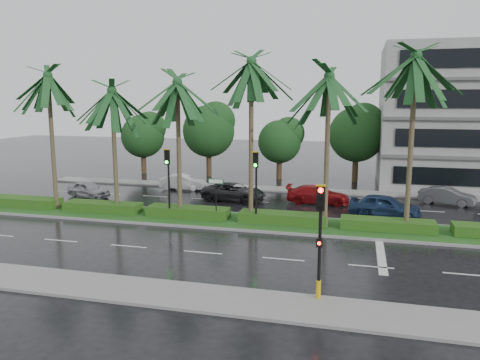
% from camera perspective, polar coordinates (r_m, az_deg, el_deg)
% --- Properties ---
extents(ground, '(120.00, 120.00, 0.00)m').
position_cam_1_polar(ground, '(27.92, -1.24, -5.66)').
color(ground, black).
rests_on(ground, ground).
extents(near_sidewalk, '(40.00, 2.40, 0.12)m').
position_cam_1_polar(near_sidewalk, '(18.81, -9.82, -13.42)').
color(near_sidewalk, gray).
rests_on(near_sidewalk, ground).
extents(far_sidewalk, '(40.00, 2.00, 0.12)m').
position_cam_1_polar(far_sidewalk, '(39.31, 3.45, -1.06)').
color(far_sidewalk, gray).
rests_on(far_sidewalk, ground).
extents(median, '(36.00, 4.00, 0.15)m').
position_cam_1_polar(median, '(28.84, -0.71, -5.00)').
color(median, gray).
rests_on(median, ground).
extents(hedge, '(35.20, 1.40, 0.60)m').
position_cam_1_polar(hedge, '(28.74, -0.71, -4.28)').
color(hedge, '#214B15').
rests_on(hedge, median).
extents(lane_markings, '(34.00, 13.06, 0.01)m').
position_cam_1_polar(lane_markings, '(26.89, 4.79, -6.29)').
color(lane_markings, silver).
rests_on(lane_markings, ground).
extents(palm_row, '(26.30, 4.20, 10.40)m').
position_cam_1_polar(palm_row, '(28.27, -3.22, 11.43)').
color(palm_row, '#473B29').
rests_on(palm_row, median).
extents(signal_near, '(0.34, 0.45, 4.36)m').
position_cam_1_polar(signal_near, '(17.30, 9.69, -6.89)').
color(signal_near, black).
rests_on(signal_near, near_sidewalk).
extents(signal_median_left, '(0.34, 0.42, 4.36)m').
position_cam_1_polar(signal_median_left, '(28.87, -8.77, 0.83)').
color(signal_median_left, black).
rests_on(signal_median_left, median).
extents(signal_median_right, '(0.34, 0.42, 4.36)m').
position_cam_1_polar(signal_median_right, '(27.21, 1.95, 0.39)').
color(signal_median_right, black).
rests_on(signal_median_right, median).
extents(street_sign, '(0.95, 0.09, 2.60)m').
position_cam_1_polar(street_sign, '(28.17, -2.96, -1.10)').
color(street_sign, black).
rests_on(street_sign, median).
extents(bg_trees, '(32.49, 5.05, 7.30)m').
position_cam_1_polar(bg_trees, '(44.16, 5.39, 5.74)').
color(bg_trees, '#39261A').
rests_on(bg_trees, ground).
extents(building, '(16.00, 10.00, 12.00)m').
position_cam_1_polar(building, '(45.03, 27.03, 6.88)').
color(building, gray).
rests_on(building, ground).
extents(car_silver, '(2.45, 3.88, 1.23)m').
position_cam_1_polar(car_silver, '(37.74, -17.99, -1.12)').
color(car_silver, '#9C9EA3').
rests_on(car_silver, ground).
extents(car_white, '(1.44, 3.87, 1.26)m').
position_cam_1_polar(car_white, '(39.40, -6.96, -0.25)').
color(car_white, white).
rests_on(car_white, ground).
extents(car_darkgrey, '(2.65, 4.96, 1.33)m').
position_cam_1_polar(car_darkgrey, '(34.75, -0.75, -1.47)').
color(car_darkgrey, black).
rests_on(car_darkgrey, ground).
extents(car_red, '(1.88, 4.53, 1.31)m').
position_cam_1_polar(car_red, '(34.28, 9.45, -1.77)').
color(car_red, maroon).
rests_on(car_red, ground).
extents(car_blue, '(2.60, 4.65, 1.50)m').
position_cam_1_polar(car_blue, '(31.14, 17.24, -3.07)').
color(car_blue, navy).
rests_on(car_blue, ground).
extents(car_grey, '(2.42, 4.03, 1.25)m').
position_cam_1_polar(car_grey, '(36.68, 23.88, -1.77)').
color(car_grey, '#56575A').
rests_on(car_grey, ground).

